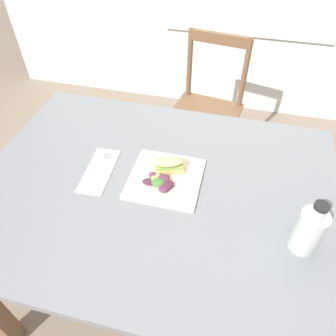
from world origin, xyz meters
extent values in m
plane|color=#7A6B5B|center=(0.00, 0.00, 0.00)|extent=(7.36, 7.36, 0.00)
cube|color=slate|center=(-0.07, 0.06, 0.72)|extent=(1.28, 0.96, 0.03)
cube|color=brown|center=(-0.64, 0.47, 0.35)|extent=(0.07, 0.07, 0.71)
cube|color=brown|center=(0.50, 0.47, 0.35)|extent=(0.07, 0.07, 0.71)
cylinder|color=brown|center=(-0.20, 0.80, 0.21)|extent=(0.03, 0.03, 0.43)
cylinder|color=brown|center=(0.13, 0.75, 0.21)|extent=(0.03, 0.03, 0.43)
cylinder|color=brown|center=(-0.15, 1.14, 0.21)|extent=(0.03, 0.03, 0.43)
cylinder|color=brown|center=(0.18, 1.09, 0.21)|extent=(0.03, 0.03, 0.43)
cube|color=brown|center=(-0.01, 0.94, 0.44)|extent=(0.45, 0.45, 0.02)
cylinder|color=brown|center=(-0.15, 1.15, 0.66)|extent=(0.03, 0.03, 0.42)
cylinder|color=brown|center=(0.18, 1.10, 0.66)|extent=(0.03, 0.03, 0.42)
cube|color=brown|center=(0.01, 1.12, 0.84)|extent=(0.36, 0.08, 0.06)
cube|color=beige|center=(-0.04, 0.10, 0.74)|extent=(0.25, 0.25, 0.01)
cube|color=#DBB270|center=(-0.03, 0.13, 0.76)|extent=(0.11, 0.08, 0.02)
cube|color=#84A84C|center=(-0.04, 0.14, 0.78)|extent=(0.11, 0.09, 0.01)
ellipsoid|color=#DBB270|center=(-0.03, 0.13, 0.79)|extent=(0.12, 0.08, 0.02)
ellipsoid|color=#84A84C|center=(-0.05, 0.09, 0.76)|extent=(0.05, 0.05, 0.01)
ellipsoid|color=#602D47|center=(-0.08, 0.08, 0.76)|extent=(0.05, 0.04, 0.02)
ellipsoid|color=#4C2338|center=(-0.03, 0.05, 0.76)|extent=(0.07, 0.07, 0.02)
ellipsoid|color=#84A84C|center=(-0.07, 0.08, 0.77)|extent=(0.05, 0.07, 0.01)
ellipsoid|color=#602D47|center=(-0.04, 0.07, 0.77)|extent=(0.06, 0.06, 0.02)
ellipsoid|color=#602D47|center=(-0.03, 0.04, 0.76)|extent=(0.04, 0.05, 0.02)
ellipsoid|color=#4C2338|center=(-0.08, 0.06, 0.76)|extent=(0.06, 0.04, 0.01)
ellipsoid|color=#3D7033|center=(-0.05, 0.05, 0.77)|extent=(0.05, 0.05, 0.02)
ellipsoid|color=#84A84C|center=(-0.04, 0.05, 0.76)|extent=(0.06, 0.05, 0.02)
cube|color=silver|center=(-0.29, 0.08, 0.74)|extent=(0.11, 0.24, 0.00)
cube|color=silver|center=(-0.29, 0.06, 0.75)|extent=(0.02, 0.14, 0.00)
cube|color=silver|center=(-0.28, 0.15, 0.75)|extent=(0.03, 0.05, 0.00)
cube|color=#38383D|center=(-0.27, 0.16, 0.75)|extent=(0.00, 0.03, 0.00)
cube|color=#38383D|center=(-0.28, 0.16, 0.75)|extent=(0.00, 0.03, 0.00)
cube|color=#38383D|center=(-0.29, 0.16, 0.75)|extent=(0.00, 0.03, 0.00)
cylinder|color=black|center=(0.42, -0.07, 0.79)|extent=(0.07, 0.07, 0.10)
cylinder|color=#B2BCB7|center=(0.42, -0.07, 0.81)|extent=(0.08, 0.08, 0.15)
cylinder|color=#B2BCB7|center=(0.42, -0.07, 0.90)|extent=(0.04, 0.04, 0.03)
cylinder|color=black|center=(0.42, -0.07, 0.93)|extent=(0.04, 0.04, 0.01)
camera|label=1|loc=(0.16, -0.66, 1.57)|focal=33.92mm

